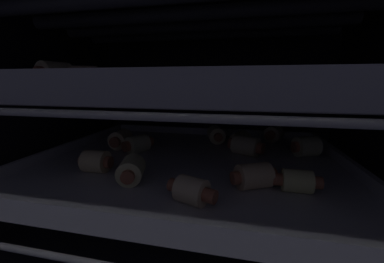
{
  "coord_description": "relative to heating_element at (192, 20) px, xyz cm",
  "views": [
    {
      "loc": [
        7.22,
        -33.65,
        23.21
      ],
      "look_at": [
        0.0,
        0.05,
        15.54
      ],
      "focal_mm": 21.09,
      "sensor_mm": 36.0,
      "label": 1
    }
  ],
  "objects": [
    {
      "name": "pig_in_blanket_lower_0",
      "position": [
        13.87,
        -8.02,
        -19.43
      ],
      "size": [
        5.23,
        2.65,
        2.62
      ],
      "rotation": [
        0.0,
        0.0,
        4.7
      ],
      "color": "beige",
      "rests_on": "baking_tray_lower"
    },
    {
      "name": "pig_in_blanket_lower_4",
      "position": [
        2.75,
        -12.94,
        -19.34
      ],
      "size": [
        5.57,
        3.67,
        2.81
      ],
      "rotation": [
        0.0,
        0.0,
        4.36
      ],
      "color": "beige",
      "rests_on": "baking_tray_lower"
    },
    {
      "name": "pig_in_blanket_lower_9",
      "position": [
        -14.52,
        3.67,
        -19.06
      ],
      "size": [
        3.46,
        5.03,
        3.37
      ],
      "rotation": [
        0.0,
        0.0,
        0.03
      ],
      "color": "beige",
      "rests_on": "baking_tray_lower"
    },
    {
      "name": "pig_in_blanket_upper_2",
      "position": [
        -19.75,
        -0.99,
        -7.61
      ],
      "size": [
        4.57,
        3.6,
        3.11
      ],
      "rotation": [
        0.0,
        0.0,
        4.91
      ],
      "color": "beige",
      "rests_on": "baking_tray_upper"
    },
    {
      "name": "pig_in_blanket_lower_5",
      "position": [
        7.47,
        8.47,
        -19.21
      ],
      "size": [
        4.24,
        5.73,
        3.05
      ],
      "rotation": [
        0.0,
        0.0,
        2.79
      ],
      "color": "beige",
      "rests_on": "baking_tray_lower"
    },
    {
      "name": "pig_in_blanket_lower_6",
      "position": [
        8.46,
        4.27,
        -19.13
      ],
      "size": [
        6.26,
        4.72,
        3.23
      ],
      "rotation": [
        0.0,
        0.0,
        1.13
      ],
      "color": "beige",
      "rests_on": "baking_tray_lower"
    },
    {
      "name": "pig_in_blanket_lower_11",
      "position": [
        -10.09,
        1.61,
        -19.18
      ],
      "size": [
        4.51,
        5.95,
        3.12
      ],
      "rotation": [
        0.0,
        0.0,
        5.75
      ],
      "color": "beige",
      "rests_on": "baking_tray_lower"
    },
    {
      "name": "pig_in_blanket_lower_7",
      "position": [
        -11.93,
        -7.63,
        -19.21
      ],
      "size": [
        4.47,
        3.14,
        3.07
      ],
      "rotation": [
        0.0,
        0.0,
        1.59
      ],
      "color": "beige",
      "rests_on": "baking_tray_lower"
    },
    {
      "name": "oven_rack_upper",
      "position": [
        0.0,
        -0.0,
        -10.57
      ],
      "size": [
        53.47,
        47.1,
        0.56
      ],
      "color": "slate"
    },
    {
      "name": "oven_wall_left",
      "position": [
        -28.72,
        -0.0,
        -14.88
      ],
      "size": [
        1.2,
        48.06,
        33.53
      ],
      "primitive_type": "cube",
      "color": "black",
      "rests_on": "ground_plane"
    },
    {
      "name": "baking_tray_upper",
      "position": [
        0.0,
        -0.0,
        -9.58
      ],
      "size": [
        46.29,
        36.95,
        2.84
      ],
      "color": "gray",
      "rests_on": "oven_rack_upper"
    },
    {
      "name": "pig_in_blanket_lower_2",
      "position": [
        18.38,
        5.9,
        -19.07
      ],
      "size": [
        5.15,
        4.45,
        3.35
      ],
      "rotation": [
        0.0,
        0.0,
        1.96
      ],
      "color": "beige",
      "rests_on": "baking_tray_lower"
    },
    {
      "name": "pig_in_blanket_lower_8",
      "position": [
        9.14,
        -8.06,
        -19.24
      ],
      "size": [
        5.56,
        4.36,
        2.99
      ],
      "rotation": [
        0.0,
        0.0,
        5.17
      ],
      "color": "beige",
      "rests_on": "baking_tray_lower"
    },
    {
      "name": "pig_in_blanket_lower_1",
      "position": [
        -5.71,
        -9.43,
        -19.2
      ],
      "size": [
        3.99,
        5.3,
        3.08
      ],
      "rotation": [
        0.0,
        0.0,
        3.42
      ],
      "color": "beige",
      "rests_on": "baking_tray_lower"
    },
    {
      "name": "pig_in_blanket_upper_1",
      "position": [
        3.49,
        5.28,
        -7.6
      ],
      "size": [
        5.48,
        3.28,
        3.13
      ],
      "rotation": [
        0.0,
        0.0,
        4.66
      ],
      "color": "beige",
      "rests_on": "baking_tray_upper"
    },
    {
      "name": "oven_ceiling",
      "position": [
        0.0,
        -0.0,
        2.49
      ],
      "size": [
        58.64,
        50.46,
        1.2
      ],
      "primitive_type": "cube",
      "color": "black"
    },
    {
      "name": "heating_element",
      "position": [
        0.0,
        0.0,
        0.0
      ],
      "size": [
        44.99,
        21.63,
        1.8
      ],
      "color": "#333338"
    },
    {
      "name": "pig_in_blanket_upper_0",
      "position": [
        -16.6,
        -7.73,
        -7.53
      ],
      "size": [
        3.94,
        5.0,
        3.26
      ],
      "rotation": [
        0.0,
        0.0,
        6.06
      ],
      "color": "beige",
      "rests_on": "baking_tray_upper"
    },
    {
      "name": "ground_plane",
      "position": [
        0.0,
        -0.0,
        -32.24
      ],
      "size": [
        58.64,
        50.46,
        1.2
      ],
      "primitive_type": "cube",
      "color": "black"
    },
    {
      "name": "pig_in_blanket_lower_10",
      "position": [
        2.64,
        11.38,
        -19.09
      ],
      "size": [
        4.21,
        5.63,
        3.3
      ],
      "rotation": [
        0.0,
        0.0,
        0.29
      ],
      "color": "beige",
      "rests_on": "baking_tray_lower"
    },
    {
      "name": "oven_wall_back",
      "position": [
        0.0,
        24.63,
        -14.88
      ],
      "size": [
        58.64,
        1.2,
        33.53
      ],
      "primitive_type": "cube",
      "color": "black",
      "rests_on": "ground_plane"
    },
    {
      "name": "pig_in_blanket_lower_3",
      "position": [
        14.29,
        14.83,
        -19.1
      ],
      "size": [
        4.33,
        5.34,
        3.28
      ],
      "rotation": [
        0.0,
        0.0,
        2.71
      ],
      "color": "beige",
      "rests_on": "baking_tray_lower"
    },
    {
      "name": "pig_in_blanket_upper_4",
      "position": [
        -11.89,
        -8.22,
        -7.85
      ],
      "size": [
        4.82,
        3.68,
        2.63
      ],
      "rotation": [
        0.0,
        0.0,
        5.15
      ],
      "color": "beige",
      "rests_on": "baking_tray_upper"
    },
    {
      "name": "oven_rack_lower",
      "position": [
        0.0,
        -0.0,
        -22.02
      ],
      "size": [
        53.47,
        47.1,
        0.56
      ],
      "color": "slate"
    },
    {
      "name": "pig_in_blanket_upper_5",
      "position": [
        2.4,
        13.1,
        -7.78
      ],
      "size": [
        4.44,
        3.63,
        2.77
      ],
      "rotation": [
        0.0,
        0.0,
        1.18
      ],
      "color": "beige",
      "rests_on": "baking_tray_upper"
    },
    {
      "name": "baking_tray_lower",
      "position": [
        0.0,
        -0.0,
        -21.11
      ],
      "size": [
        46.29,
        36.95,
        2.52
      ],
      "color": "silver",
      "rests_on": "oven_rack_lower"
    },
    {
      "name": "pig_in_blanket_upper_3",
      "position": [
        -5.42,
        13.86,
        -7.57
      ],
      "size": [
        6.52,
        4.53,
        3.18
      ],
      "rotation": [
        0.0,
        0.0,
        4.3
      ],
      "color": "beige",
      "rests_on": "baking_tray_upper"
    }
  ]
}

